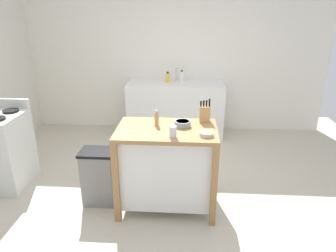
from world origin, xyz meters
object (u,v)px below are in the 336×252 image
pepper_grinder (157,118)px  bowl_ceramic_small (183,124)px  bottle_dish_soap (168,78)px  bottle_hand_soap (182,76)px  knife_block (205,114)px  sink_faucet (176,75)px  bowl_ceramic_wide (206,134)px  trash_bin (99,177)px  stove (0,150)px  kitchen_island (167,164)px  drinking_cup (173,132)px

pepper_grinder → bowl_ceramic_small: bearing=-0.6°
bottle_dish_soap → bottle_hand_soap: bearing=17.3°
knife_block → sink_faucet: bearing=100.9°
pepper_grinder → bowl_ceramic_wide: bearing=-25.5°
knife_block → trash_bin: knife_block is taller
bowl_ceramic_small → pepper_grinder: size_ratio=0.99×
knife_block → bottle_hand_soap: knife_block is taller
trash_bin → sink_faucet: (0.75, 2.21, 0.69)m
knife_block → stove: knife_block is taller
bowl_ceramic_wide → trash_bin: 1.31m
pepper_grinder → bottle_hand_soap: size_ratio=0.87×
pepper_grinder → stove: pepper_grinder is taller
kitchen_island → knife_block: knife_block is taller
knife_block → pepper_grinder: 0.52m
sink_faucet → bottle_dish_soap: size_ratio=1.26×
bottle_dish_soap → bowl_ceramic_small: bearing=-81.9°
kitchen_island → sink_faucet: size_ratio=4.61×
knife_block → trash_bin: (-1.14, -0.21, -0.69)m
bottle_dish_soap → stove: (-1.89, -1.80, -0.52)m
bowl_ceramic_wide → bowl_ceramic_small: 0.33m
knife_block → bottle_dish_soap: 1.96m
drinking_cup → kitchen_island: bearing=108.4°
bowl_ceramic_wide → bowl_ceramic_small: bowl_ceramic_small is taller
kitchen_island → bowl_ceramic_small: bearing=23.9°
pepper_grinder → trash_bin: 0.93m
sink_faucet → pepper_grinder: bearing=-92.9°
trash_bin → stove: (-1.28, 0.30, 0.14)m
trash_bin → stove: size_ratio=0.62×
pepper_grinder → bottle_hand_soap: bearing=84.5°
knife_block → stove: (-2.41, 0.09, -0.55)m
bowl_ceramic_small → stove: (-2.18, 0.25, -0.49)m
bottle_hand_soap → pepper_grinder: bearing=-95.5°
kitchen_island → drinking_cup: 0.51m
pepper_grinder → sink_faucet: bearing=87.1°
drinking_cup → trash_bin: (-0.82, 0.24, -0.65)m
bowl_ceramic_wide → drinking_cup: 0.32m
sink_faucet → stove: sink_faucet is taller
stove → bottle_dish_soap: bearing=43.7°
kitchen_island → bottle_hand_soap: size_ratio=5.29×
bottle_dish_soap → stove: bearing=-136.3°
knife_block → trash_bin: 1.34m
bowl_ceramic_small → drinking_cup: drinking_cup is taller
knife_block → pepper_grinder: knife_block is taller
kitchen_island → trash_bin: size_ratio=1.61×
pepper_grinder → stove: size_ratio=0.16×
bowl_ceramic_wide → stove: (-2.41, 0.48, -0.48)m
knife_block → trash_bin: size_ratio=0.40×
trash_bin → bottle_dish_soap: size_ratio=3.60×
kitchen_island → bowl_ceramic_small: bowl_ceramic_small is taller
knife_block → kitchen_island: bearing=-149.7°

